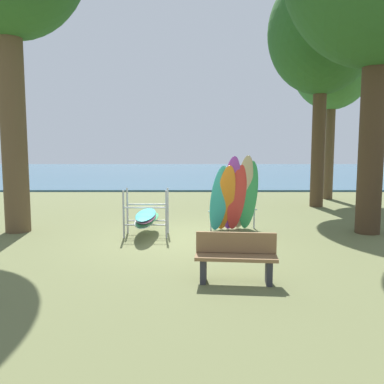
{
  "coord_description": "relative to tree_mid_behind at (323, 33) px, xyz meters",
  "views": [
    {
      "loc": [
        0.32,
        -9.9,
        2.3
      ],
      "look_at": [
        0.29,
        1.0,
        1.1
      ],
      "focal_mm": 36.7,
      "sensor_mm": 36.0,
      "label": 1
    }
  ],
  "objects": [
    {
      "name": "ground_plane",
      "position": [
        -5.3,
        -5.68,
        -6.7
      ],
      "size": [
        80.0,
        80.0,
        0.0
      ],
      "primitive_type": "plane",
      "color": "#60663D"
    },
    {
      "name": "lake_water",
      "position": [
        -5.3,
        23.34,
        -6.65
      ],
      "size": [
        80.0,
        36.0,
        0.1
      ],
      "primitive_type": "cube",
      "color": "#38607A",
      "rests_on": "ground"
    },
    {
      "name": "tree_mid_behind",
      "position": [
        0.0,
        0.0,
        0.0
      ],
      "size": [
        4.13,
        4.13,
        9.15
      ],
      "color": "#4C3823",
      "rests_on": "ground"
    },
    {
      "name": "tree_far_left_back",
      "position": [
        1.28,
        2.37,
        -0.63
      ],
      "size": [
        3.59,
        3.59,
        8.19
      ],
      "color": "brown",
      "rests_on": "ground"
    },
    {
      "name": "leaning_board_pile",
      "position": [
        -3.81,
        -4.79,
        -5.72
      ],
      "size": [
        1.5,
        1.05,
        2.14
      ],
      "color": "#38B2AD",
      "rests_on": "ground"
    },
    {
      "name": "board_storage_rack",
      "position": [
        -6.2,
        -5.33,
        -6.21
      ],
      "size": [
        1.15,
        2.13,
        1.25
      ],
      "color": "#9EA0A5",
      "rests_on": "ground"
    },
    {
      "name": "park_bench",
      "position": [
        -4.22,
        -8.97,
        -6.25
      ],
      "size": [
        1.43,
        0.54,
        0.85
      ],
      "color": "#2D2D33",
      "rests_on": "ground"
    }
  ]
}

